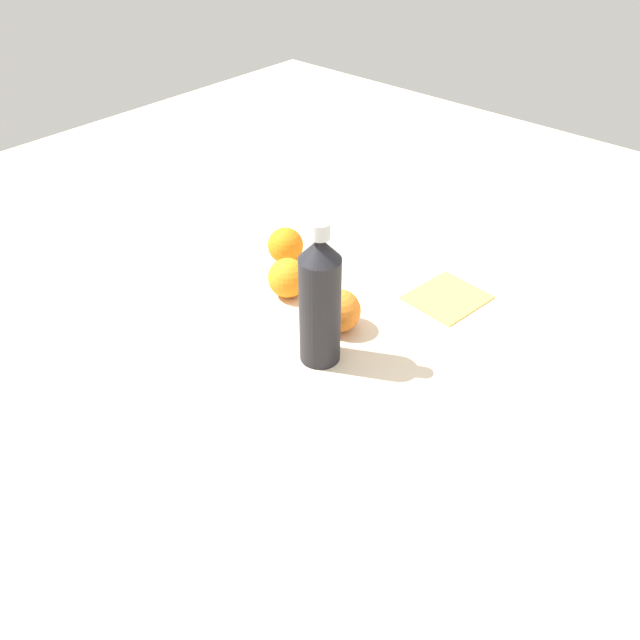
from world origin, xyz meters
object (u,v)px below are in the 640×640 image
(orange_0, at_px, (339,311))
(folded_napkin, at_px, (447,297))
(orange_1, at_px, (286,245))
(water_bottle, at_px, (320,300))
(orange_2, at_px, (288,278))

(orange_0, bearing_deg, folded_napkin, 65.45)
(orange_0, distance_m, orange_1, 0.25)
(water_bottle, xyz_separation_m, folded_napkin, (0.07, 0.29, -0.12))
(orange_0, relative_size, orange_1, 1.05)
(water_bottle, height_order, orange_0, water_bottle)
(water_bottle, height_order, orange_2, water_bottle)
(water_bottle, xyz_separation_m, orange_1, (-0.26, 0.19, -0.08))
(water_bottle, bearing_deg, orange_1, 152.34)
(orange_0, height_order, orange_2, orange_0)
(orange_0, xyz_separation_m, orange_2, (-0.14, 0.02, -0.00))
(water_bottle, bearing_deg, folded_napkin, 85.01)
(orange_2, height_order, folded_napkin, orange_2)
(water_bottle, bearing_deg, orange_0, 116.75)
(orange_0, xyz_separation_m, folded_napkin, (0.10, 0.21, -0.04))
(orange_1, height_order, folded_napkin, orange_1)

